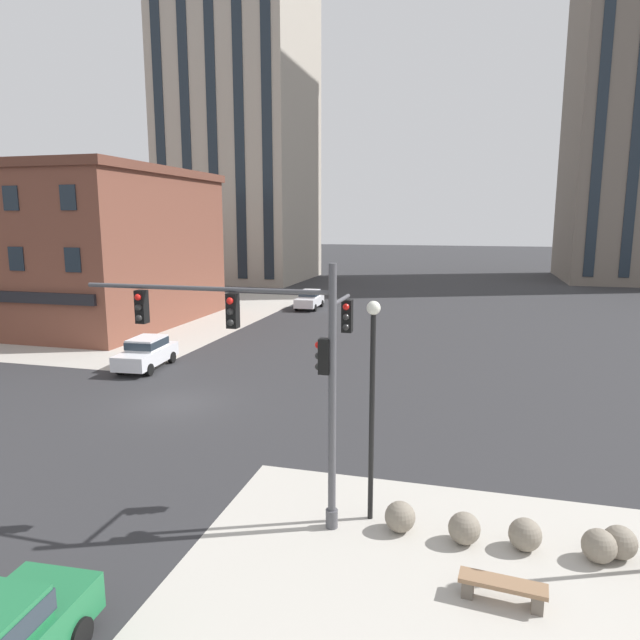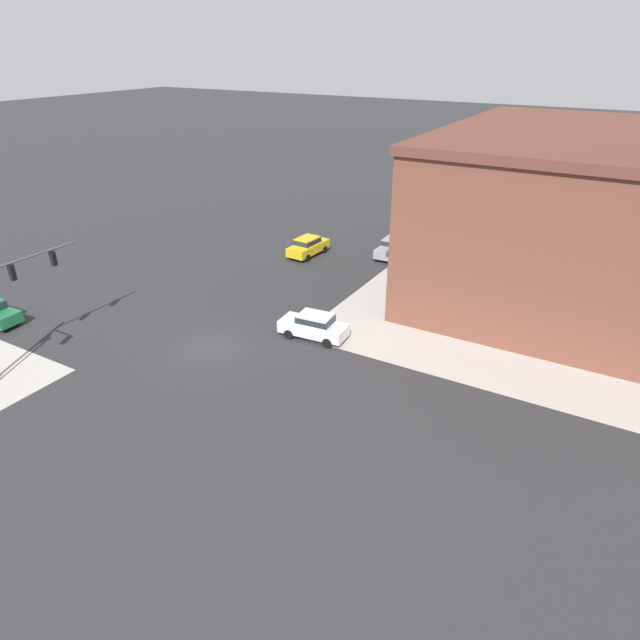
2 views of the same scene
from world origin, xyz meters
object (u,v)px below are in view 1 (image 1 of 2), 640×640
object	(u,v)px
bollard_sphere_curb_a	(400,517)
street_lamp_corner_near	(372,387)
car_main_southbound_near	(147,352)
bollard_sphere_curb_d	(599,546)
bench_near_signal	(502,588)
bollard_sphere_curb_b	(464,528)
bollard_sphere_curb_e	(620,542)
car_main_southbound_far	(310,299)
traffic_signal_main	(284,357)
bollard_sphere_curb_c	(525,534)

from	to	relation	value
bollard_sphere_curb_a	street_lamp_corner_near	world-z (taller)	street_lamp_corner_near
street_lamp_corner_near	car_main_southbound_near	size ratio (longest dim) A/B	1.31
bollard_sphere_curb_d	bench_near_signal	xyz separation A→B (m)	(-2.27, -2.11, -0.07)
bench_near_signal	car_main_southbound_near	xyz separation A→B (m)	(-17.77, 15.09, 0.59)
car_main_southbound_near	bollard_sphere_curb_b	bearing A→B (deg)	-37.49
bench_near_signal	street_lamp_corner_near	xyz separation A→B (m)	(-3.29, 2.65, 3.36)
street_lamp_corner_near	bollard_sphere_curb_d	bearing A→B (deg)	-5.59
bollard_sphere_curb_d	bollard_sphere_curb_e	distance (m)	0.58
street_lamp_corner_near	car_main_southbound_far	distance (m)	36.84
bollard_sphere_curb_a	car_main_southbound_far	world-z (taller)	car_main_southbound_far
traffic_signal_main	bollard_sphere_curb_d	bearing A→B (deg)	-0.20
street_lamp_corner_near	car_main_southbound_near	world-z (taller)	street_lamp_corner_near
car_main_southbound_near	bollard_sphere_curb_a	bearing A→B (deg)	-39.98
bollard_sphere_curb_e	car_main_southbound_far	world-z (taller)	car_main_southbound_far
bollard_sphere_curb_b	street_lamp_corner_near	xyz separation A→B (m)	(-2.47, 0.57, 3.29)
bollard_sphere_curb_c	bench_near_signal	size ratio (longest dim) A/B	0.43
bollard_sphere_curb_a	car_main_southbound_near	size ratio (longest dim) A/B	0.18
bollard_sphere_curb_c	bench_near_signal	distance (m)	2.27
bollard_sphere_curb_a	traffic_signal_main	bearing A→B (deg)	-178.37
bollard_sphere_curb_d	bollard_sphere_curb_e	bearing A→B (deg)	29.84
car_main_southbound_far	bollard_sphere_curb_d	bearing A→B (deg)	-63.96
bench_near_signal	car_main_southbound_far	size ratio (longest dim) A/B	0.41
bollard_sphere_curb_c	bollard_sphere_curb_d	xyz separation A→B (m)	(1.64, -0.07, 0.00)
bollard_sphere_curb_a	car_main_southbound_near	distance (m)	20.03
bollard_sphere_curb_a	bollard_sphere_curb_d	distance (m)	4.70
bollard_sphere_curb_c	car_main_southbound_far	size ratio (longest dim) A/B	0.18
traffic_signal_main	car_main_southbound_far	bearing A→B (deg)	105.06
bollard_sphere_curb_c	street_lamp_corner_near	world-z (taller)	street_lamp_corner_near
street_lamp_corner_near	car_main_southbound_near	bearing A→B (deg)	139.35
bollard_sphere_curb_b	bollard_sphere_curb_c	bearing A→B (deg)	3.72
bollard_sphere_curb_b	car_main_southbound_near	distance (m)	21.37
bollard_sphere_curb_e	car_main_southbound_far	bearing A→B (deg)	116.89
car_main_southbound_far	bollard_sphere_curb_c	bearing A→B (deg)	-66.10
street_lamp_corner_near	car_main_southbound_near	distance (m)	19.29
bollard_sphere_curb_d	car_main_southbound_near	distance (m)	23.88
bollard_sphere_curb_b	street_lamp_corner_near	bearing A→B (deg)	166.99
bollard_sphere_curb_a	bollard_sphere_curb_d	bearing A→B (deg)	-1.40
car_main_southbound_near	traffic_signal_main	bearing A→B (deg)	-46.56
car_main_southbound_near	bench_near_signal	bearing A→B (deg)	-40.33
bollard_sphere_curb_b	bollard_sphere_curb_e	distance (m)	3.60
car_main_southbound_far	car_main_southbound_near	bearing A→B (deg)	-97.03
bollard_sphere_curb_b	bollard_sphere_curb_d	distance (m)	3.08
bollard_sphere_curb_d	car_main_southbound_near	bearing A→B (deg)	147.07
street_lamp_corner_near	bollard_sphere_curb_b	bearing A→B (deg)	-13.01
traffic_signal_main	street_lamp_corner_near	bearing A→B (deg)	13.10
bench_near_signal	car_main_southbound_far	xyz separation A→B (m)	(-15.01, 37.47, 0.59)
bollard_sphere_curb_c	bollard_sphere_curb_e	world-z (taller)	same
traffic_signal_main	bench_near_signal	world-z (taller)	traffic_signal_main
bollard_sphere_curb_e	bollard_sphere_curb_d	bearing A→B (deg)	-150.16
bollard_sphere_curb_e	car_main_southbound_near	distance (m)	24.15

